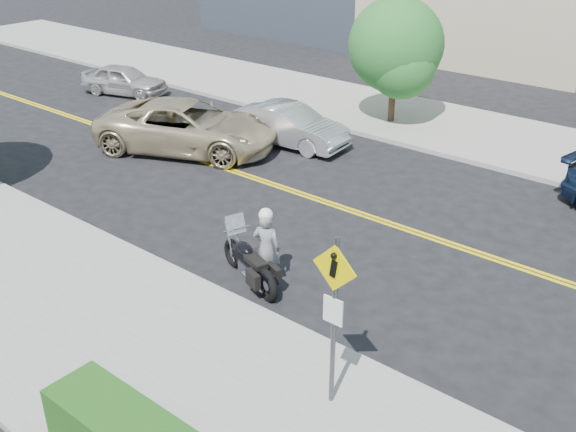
% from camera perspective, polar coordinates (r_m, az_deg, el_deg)
% --- Properties ---
extents(ground_plane, '(120.00, 120.00, 0.00)m').
position_cam_1_polar(ground_plane, '(17.85, 4.71, 0.67)').
color(ground_plane, black).
rests_on(ground_plane, ground).
extents(sidewalk_near, '(60.00, 5.00, 0.15)m').
position_cam_1_polar(sidewalk_near, '(13.19, -14.73, -9.99)').
color(sidewalk_near, '#9E9B91').
rests_on(sidewalk_near, ground_plane).
extents(sidewalk_far, '(60.00, 5.00, 0.15)m').
position_cam_1_polar(sidewalk_far, '(23.94, 15.20, 6.81)').
color(sidewalk_far, '#9E9B91').
rests_on(sidewalk_far, ground_plane).
extents(pedestrian_sign, '(0.78, 0.08, 3.00)m').
position_cam_1_polar(pedestrian_sign, '(10.27, 3.90, -7.69)').
color(pedestrian_sign, '#4C4C51').
rests_on(pedestrian_sign, sidewalk_near).
extents(motorcyclist, '(0.71, 0.59, 1.76)m').
position_cam_1_polar(motorcyclist, '(14.11, -1.85, -2.59)').
color(motorcyclist, '#9D9CA1').
rests_on(motorcyclist, ground).
extents(motorcycle, '(2.28, 1.36, 1.33)m').
position_cam_1_polar(motorcycle, '(14.26, -3.29, -3.28)').
color(motorcycle, black).
rests_on(motorcycle, ground).
extents(suv, '(6.29, 4.72, 1.59)m').
position_cam_1_polar(suv, '(21.73, -8.54, 7.48)').
color(suv, beige).
rests_on(suv, ground).
extents(parked_car_white, '(3.78, 2.41, 1.20)m').
position_cam_1_polar(parked_car_white, '(28.49, -13.71, 11.14)').
color(parked_car_white, beige).
rests_on(parked_car_white, ground).
extents(parked_car_silver, '(4.09, 1.71, 1.31)m').
position_cam_1_polar(parked_car_silver, '(22.03, 0.08, 7.67)').
color(parked_car_silver, '#B4B7BC').
rests_on(parked_car_silver, ground).
extents(tree_far_a, '(3.23, 3.23, 4.42)m').
position_cam_1_polar(tree_far_a, '(23.77, 9.12, 14.08)').
color(tree_far_a, '#382619').
rests_on(tree_far_a, ground).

